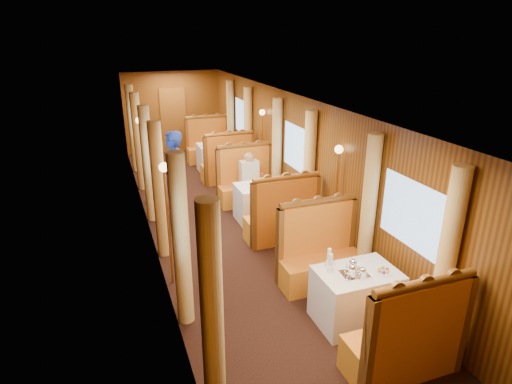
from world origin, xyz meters
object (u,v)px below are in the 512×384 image
banquette_far_fwd (228,166)px  teapot_right (362,274)px  fruit_plate (383,271)px  rose_vase_far (217,138)px  table_mid (262,202)px  rose_vase_mid (262,176)px  banquette_near_aft (320,257)px  teapot_back (353,267)px  teapot_left (352,272)px  table_near (356,296)px  banquette_far_aft (209,147)px  tea_tray (355,274)px  passenger (249,174)px  steward (174,176)px  banquette_mid_aft (246,184)px  banquette_mid_fwd (282,220)px  table_far (218,157)px  banquette_near_fwd (406,342)px

banquette_far_fwd → teapot_right: bearing=-90.4°
fruit_plate → rose_vase_far: (-0.31, 7.09, 0.16)m
table_mid → rose_vase_mid: rose_vase_mid is taller
banquette_near_aft → teapot_back: (-0.06, -0.98, 0.39)m
banquette_far_fwd → teapot_left: 6.09m
table_near → rose_vase_mid: bearing=90.1°
banquette_far_fwd → banquette_far_aft: size_ratio=1.00×
table_near → tea_tray: (-0.08, -0.05, 0.38)m
banquette_near_aft → rose_vase_mid: size_ratio=3.72×
teapot_right → passenger: size_ratio=0.20×
table_near → steward: bearing=111.8°
table_near → fruit_plate: (0.29, -0.13, 0.39)m
table_mid → rose_vase_far: size_ratio=2.92×
banquette_near_aft → banquette_mid_aft: size_ratio=1.00×
table_mid → banquette_mid_fwd: size_ratio=0.78×
table_far → rose_vase_far: 0.55m
banquette_near_aft → table_far: (0.00, 5.99, -0.05)m
table_near → banquette_near_fwd: banquette_near_fwd is taller
table_near → banquette_far_fwd: bearing=90.0°
table_far → teapot_back: teapot_back is taller
fruit_plate → passenger: bearing=93.8°
teapot_right → teapot_back: teapot_back is taller
banquette_near_fwd → rose_vase_mid: size_ratio=3.72×
rose_vase_far → passenger: size_ratio=0.47×
banquette_near_aft → tea_tray: banquette_near_aft is taller
banquette_near_fwd → teapot_back: 1.12m
passenger → tea_tray: bearing=-91.1°
banquette_near_aft → passenger: (-0.00, 3.29, 0.32)m
teapot_right → teapot_back: 0.19m
steward → rose_vase_mid: bearing=80.8°
banquette_near_fwd → table_far: 8.01m
teapot_left → teapot_right: (0.11, -0.06, -0.01)m
rose_vase_far → passenger: 2.67m
banquette_far_aft → teapot_right: bearing=-90.3°
banquette_mid_aft → table_far: banquette_mid_aft is taller
banquette_far_aft → teapot_left: (-0.15, -8.11, 0.40)m
tea_tray → fruit_plate: fruit_plate is taller
banquette_far_fwd → passenger: banquette_far_fwd is taller
teapot_left → rose_vase_far: 7.06m
banquette_far_aft → teapot_back: (-0.06, -7.98, 0.39)m
passenger → fruit_plate: bearing=-86.2°
table_near → passenger: size_ratio=1.38×
tea_tray → fruit_plate: bearing=-12.3°
teapot_left → passenger: passenger is taller
banquette_near_aft → teapot_right: size_ratio=8.97×
rose_vase_mid → passenger: 0.79m
tea_tray → fruit_plate: size_ratio=1.44×
table_near → teapot_left: 0.48m
rose_vase_mid → passenger: bearing=89.7°
banquette_far_aft → steward: (-1.66, -3.86, 0.50)m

